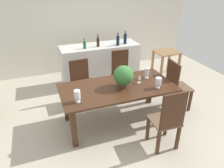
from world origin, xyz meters
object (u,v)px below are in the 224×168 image
object	(u,v)px
wine_bottle_amber	(125,39)
wine_bottle_tall	(98,42)
flower_centerpiece	(123,76)
chair_far_right	(121,72)
crystal_vase_right	(158,82)
crystal_vase_center_near	(147,72)
side_table	(166,58)
crystal_vase_left	(77,95)
dining_table	(118,92)
chair_far_left	(81,80)
wine_bottle_green	(85,45)
wine_bottle_dark	(118,41)
wine_glass	(139,78)
chair_foot_end	(176,84)
chair_near_right	(168,119)
kitchen_counter	(100,64)

from	to	relation	value
wine_bottle_amber	wine_bottle_tall	world-z (taller)	wine_bottle_amber
flower_centerpiece	wine_bottle_tall	xyz separation A→B (m)	(0.07, 1.69, 0.12)
chair_far_right	crystal_vase_right	bearing A→B (deg)	-78.33
crystal_vase_center_near	side_table	xyz separation A→B (m)	(1.29, 1.27, -0.32)
crystal_vase_right	wine_bottle_tall	xyz separation A→B (m)	(-0.47, 1.94, 0.21)
chair_far_right	crystal_vase_right	distance (m)	1.25
crystal_vase_left	wine_bottle_tall	xyz separation A→B (m)	(0.92, 1.90, 0.21)
dining_table	chair_far_left	distance (m)	1.03
side_table	wine_bottle_green	bearing A→B (deg)	174.38
chair_far_left	wine_bottle_dark	size ratio (longest dim) A/B	3.07
wine_bottle_amber	wine_bottle_tall	bearing A→B (deg)	179.64
dining_table	crystal_vase_left	bearing A→B (deg)	-161.94
dining_table	wine_bottle_green	size ratio (longest dim) A/B	8.54
dining_table	crystal_vase_left	distance (m)	0.83
wine_glass	chair_foot_end	bearing A→B (deg)	-0.01
flower_centerpiece	crystal_vase_right	xyz separation A→B (m)	(0.54, -0.25, -0.09)
crystal_vase_right	wine_bottle_tall	size ratio (longest dim) A/B	0.68
wine_glass	wine_bottle_green	size ratio (longest dim) A/B	0.64
wine_bottle_dark	side_table	xyz separation A→B (m)	(1.30, -0.17, -0.54)
chair_far_right	dining_table	bearing A→B (deg)	-112.87
flower_centerpiece	crystal_vase_left	xyz separation A→B (m)	(-0.85, -0.21, -0.09)
chair_near_right	crystal_vase_right	world-z (taller)	chair_near_right
wine_bottle_green	wine_glass	bearing A→B (deg)	-69.72
crystal_vase_center_near	wine_bottle_dark	xyz separation A→B (m)	(-0.01, 1.44, 0.22)
crystal_vase_center_near	wine_glass	xyz separation A→B (m)	(-0.22, -0.13, -0.01)
wine_bottle_amber	wine_bottle_dark	xyz separation A→B (m)	(-0.22, -0.07, -0.01)
chair_far_right	chair_near_right	world-z (taller)	chair_near_right
dining_table	crystal_vase_center_near	bearing A→B (deg)	12.11
dining_table	chair_foot_end	bearing A→B (deg)	0.33
chair_near_right	kitchen_counter	distance (m)	2.68
chair_near_right	crystal_vase_center_near	distance (m)	1.11
dining_table	wine_glass	distance (m)	0.47
wine_glass	kitchen_counter	size ratio (longest dim) A/B	0.08
chair_far_right	flower_centerpiece	world-z (taller)	flower_centerpiece
chair_far_right	chair_near_right	size ratio (longest dim) A/B	0.98
chair_foot_end	crystal_vase_right	world-z (taller)	chair_foot_end
wine_bottle_green	wine_bottle_tall	distance (m)	0.34
chair_near_right	side_table	world-z (taller)	chair_near_right
chair_far_right	chair_far_left	size ratio (longest dim) A/B	1.11
chair_far_right	side_table	distance (m)	1.56
flower_centerpiece	kitchen_counter	world-z (taller)	flower_centerpiece
crystal_vase_left	kitchen_counter	bearing A→B (deg)	63.74
wine_glass	side_table	world-z (taller)	wine_glass
chair_foot_end	crystal_vase_left	xyz separation A→B (m)	(-1.99, -0.25, 0.29)
chair_near_right	flower_centerpiece	xyz separation A→B (m)	(-0.36, 0.88, 0.37)
chair_far_right	chair_foot_end	xyz separation A→B (m)	(0.78, -0.91, 0.00)
chair_far_left	wine_bottle_green	world-z (taller)	wine_bottle_green
chair_foot_end	kitchen_counter	bearing A→B (deg)	34.22
wine_bottle_green	wine_bottle_amber	size ratio (longest dim) A/B	0.75
flower_centerpiece	crystal_vase_center_near	size ratio (longest dim) A/B	1.94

